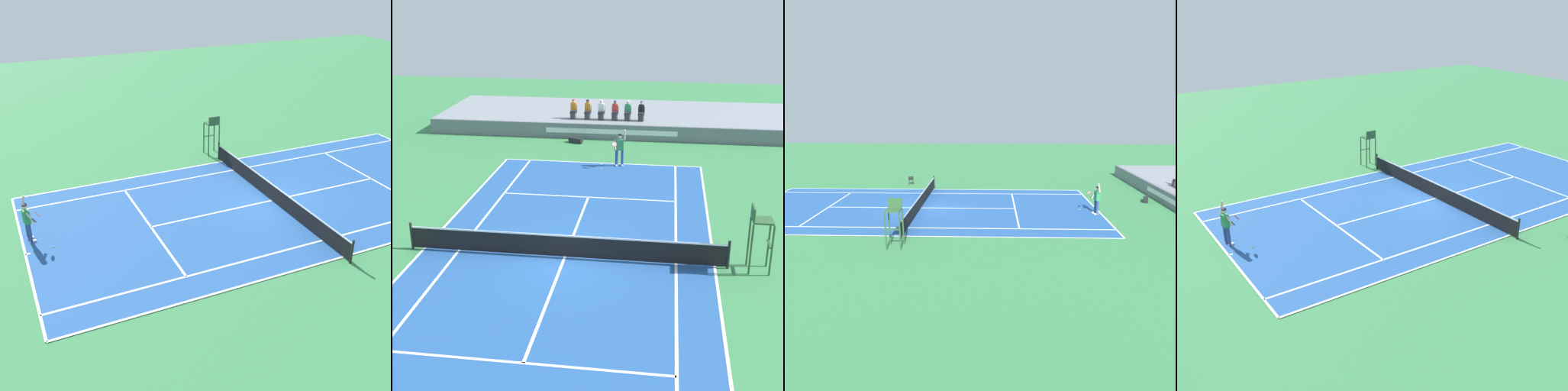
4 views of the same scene
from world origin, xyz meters
The scene contains 6 objects.
ground_plane centered at (0.00, 0.00, 0.00)m, with size 80.00×80.00×0.00m, color #387F47.
court centered at (0.00, 0.00, 0.01)m, with size 11.08×23.88×0.03m.
net centered at (0.00, 0.00, 0.52)m, with size 11.98×0.10×1.07m.
tennis_player centered at (1.02, 11.54, 0.99)m, with size 0.75×0.73×2.08m.
tennis_ball centered at (0.10, 10.74, 0.03)m, with size 0.07×0.07×0.07m, color #D1E533.
umpire_chair centered at (6.92, 0.00, 1.56)m, with size 0.77×0.77×2.44m.
Camera 1 is at (-18.29, 12.33, 11.34)m, focal length 44.90 mm.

